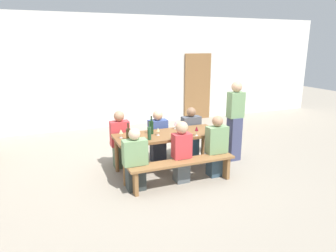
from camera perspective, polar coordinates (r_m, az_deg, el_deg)
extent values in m
plane|color=gray|center=(6.03, 0.00, -8.28)|extent=(24.00, 24.00, 0.00)
cube|color=silver|center=(9.19, -8.95, 9.95)|extent=(14.00, 0.20, 3.20)
cube|color=olive|center=(9.98, 5.52, 7.28)|extent=(0.90, 0.06, 2.10)
cube|color=brown|center=(5.78, 0.00, -1.67)|extent=(2.02, 0.76, 0.05)
cylinder|color=brown|center=(5.36, -8.05, -7.49)|extent=(0.07, 0.07, 0.70)
cylinder|color=brown|center=(6.03, 9.40, -4.93)|extent=(0.07, 0.07, 0.70)
cylinder|color=brown|center=(5.94, -9.55, -5.26)|extent=(0.07, 0.07, 0.70)
cylinder|color=brown|center=(6.55, 6.53, -3.19)|extent=(0.07, 0.07, 0.70)
cube|color=olive|center=(5.29, 2.76, -6.70)|extent=(1.92, 0.30, 0.04)
cube|color=olive|center=(5.11, -6.22, -10.35)|extent=(0.06, 0.24, 0.41)
cube|color=olive|center=(5.76, 10.59, -7.50)|extent=(0.06, 0.24, 0.41)
cube|color=olive|center=(6.48, -2.24, -2.57)|extent=(1.92, 0.30, 0.04)
cube|color=olive|center=(6.33, -9.59, -5.35)|extent=(0.06, 0.24, 0.41)
cube|color=olive|center=(6.87, 4.56, -3.54)|extent=(0.06, 0.24, 0.41)
cylinder|color=#143319|center=(5.75, -3.10, -0.26)|extent=(0.08, 0.08, 0.25)
cylinder|color=#143319|center=(5.70, -3.13, 1.34)|extent=(0.03, 0.03, 0.08)
cylinder|color=black|center=(5.69, -3.13, 1.80)|extent=(0.03, 0.03, 0.01)
cylinder|color=#332814|center=(5.40, -7.39, -1.59)|extent=(0.08, 0.08, 0.21)
cylinder|color=#332814|center=(5.36, -7.44, -0.05)|extent=(0.03, 0.03, 0.09)
cylinder|color=black|center=(5.35, -7.46, 0.49)|extent=(0.03, 0.03, 0.01)
cylinder|color=#234C2D|center=(5.39, -3.50, -1.38)|extent=(0.07, 0.07, 0.23)
cylinder|color=#234C2D|center=(5.35, -3.53, 0.31)|extent=(0.02, 0.02, 0.10)
cylinder|color=black|center=(5.34, -3.53, 0.88)|extent=(0.03, 0.03, 0.01)
cylinder|color=#143319|center=(5.89, 8.94, -0.12)|extent=(0.08, 0.08, 0.23)
cylinder|color=#143319|center=(5.85, 9.00, 1.32)|extent=(0.03, 0.03, 0.07)
cylinder|color=black|center=(5.84, 9.01, 1.72)|extent=(0.03, 0.03, 0.01)
cylinder|color=silver|center=(5.58, -8.72, -2.18)|extent=(0.06, 0.06, 0.01)
cylinder|color=silver|center=(5.57, -8.73, -1.76)|extent=(0.01, 0.01, 0.08)
cone|color=beige|center=(5.55, -8.77, -1.00)|extent=(0.07, 0.07, 0.07)
cylinder|color=silver|center=(5.68, 5.32, -1.77)|extent=(0.06, 0.06, 0.01)
cylinder|color=silver|center=(5.66, 5.33, -1.31)|extent=(0.01, 0.01, 0.09)
cone|color=maroon|center=(5.64, 5.35, -0.46)|extent=(0.07, 0.07, 0.09)
cylinder|color=silver|center=(5.68, -1.87, -1.71)|extent=(0.06, 0.06, 0.01)
cylinder|color=silver|center=(5.67, -1.87, -1.34)|extent=(0.01, 0.01, 0.07)
cone|color=beige|center=(5.65, -1.88, -0.64)|extent=(0.06, 0.06, 0.08)
cylinder|color=silver|center=(6.01, 8.50, -0.92)|extent=(0.06, 0.06, 0.01)
cylinder|color=silver|center=(6.00, 8.51, -0.61)|extent=(0.01, 0.01, 0.06)
cone|color=#D18C93|center=(5.98, 8.54, 0.06)|extent=(0.07, 0.07, 0.09)
cylinder|color=silver|center=(6.11, 1.43, -0.49)|extent=(0.06, 0.06, 0.01)
cylinder|color=silver|center=(6.10, 1.43, -0.17)|extent=(0.01, 0.01, 0.07)
cone|color=#D18C93|center=(6.08, 1.43, 0.49)|extent=(0.07, 0.07, 0.08)
cube|color=#2E3636|center=(5.25, -6.06, -9.40)|extent=(0.30, 0.24, 0.45)
cube|color=#729966|center=(5.08, -6.20, -4.88)|extent=(0.40, 0.20, 0.43)
sphere|color=beige|center=(4.98, -6.30, -1.51)|extent=(0.20, 0.20, 0.20)
cube|color=#50585D|center=(5.51, 2.52, -8.08)|extent=(0.24, 0.24, 0.45)
cube|color=#C6383D|center=(5.35, 2.57, -3.69)|extent=(0.32, 0.20, 0.44)
sphere|color=tan|center=(5.26, 2.61, -0.29)|extent=(0.22, 0.22, 0.22)
cube|color=#314858|center=(5.82, 8.89, -6.98)|extent=(0.29, 0.24, 0.45)
cube|color=#729966|center=(5.66, 9.08, -2.52)|extent=(0.39, 0.20, 0.50)
sphere|color=#A87A5B|center=(5.57, 9.23, 0.90)|extent=(0.20, 0.20, 0.20)
cube|color=#475941|center=(6.20, -8.81, -5.58)|extent=(0.27, 0.24, 0.45)
cube|color=#C6383D|center=(6.05, -8.99, -1.38)|extent=(0.36, 0.20, 0.49)
sphere|color=#A87A5B|center=(5.96, -9.13, 1.84)|extent=(0.20, 0.20, 0.20)
cube|color=#2D3241|center=(6.41, -1.87, -4.70)|extent=(0.29, 0.24, 0.45)
cube|color=#384C8C|center=(6.27, -1.90, -0.86)|extent=(0.38, 0.20, 0.44)
sphere|color=tan|center=(6.19, -1.93, 2.03)|extent=(0.20, 0.20, 0.20)
cube|color=#2F5370|center=(6.68, 4.22, -3.88)|extent=(0.30, 0.24, 0.45)
cube|color=#4C515B|center=(6.55, 4.30, -0.15)|extent=(0.40, 0.20, 0.45)
sphere|color=#846047|center=(6.47, 4.35, 2.62)|extent=(0.20, 0.20, 0.20)
cube|color=#3F4467|center=(6.59, 12.16, -2.32)|extent=(0.24, 0.24, 0.92)
cube|color=#729966|center=(6.42, 12.51, 3.85)|extent=(0.32, 0.20, 0.53)
sphere|color=tan|center=(6.36, 12.70, 7.14)|extent=(0.22, 0.22, 0.22)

